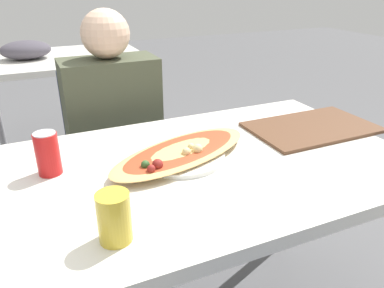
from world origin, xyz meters
The scene contains 8 objects.
dining_table centered at (0.00, 0.00, 0.70)m, with size 1.30×0.78×0.78m.
chair_far_seated centered at (-0.12, 0.72, 0.51)m, with size 0.40×0.40×0.90m.
person_seated centered at (-0.12, 0.61, 0.69)m, with size 0.39×0.23×1.18m.
pizza_main centered at (-0.04, 0.05, 0.80)m, with size 0.55×0.36×0.05m.
soda_can centered at (-0.42, 0.12, 0.84)m, with size 0.07×0.07×0.12m.
drink_glass centered at (-0.32, -0.25, 0.84)m, with size 0.07×0.07×0.11m.
serving_tray centered at (0.49, 0.08, 0.78)m, with size 0.46×0.28×0.01m.
background_table centered at (-0.23, 1.83, 0.72)m, with size 1.10×0.80×0.90m.
Camera 1 is at (-0.43, -0.91, 1.30)m, focal length 35.00 mm.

